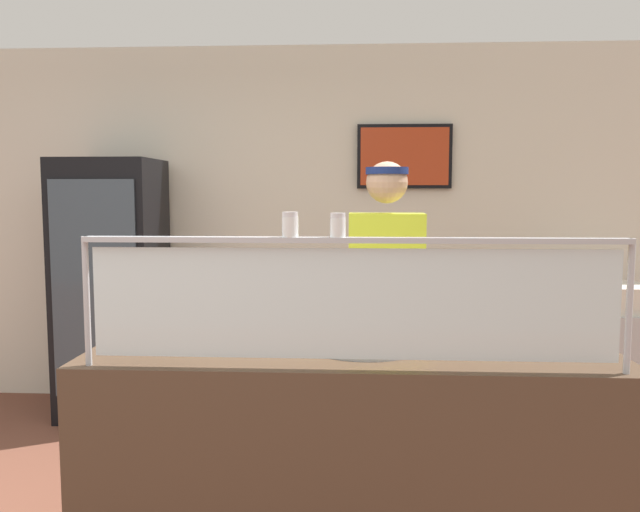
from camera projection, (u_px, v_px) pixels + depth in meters
name	position (u px, v px, depth m)	size (l,w,h in m)	color
ground_plane	(352.00, 495.00, 3.40)	(12.00, 12.00, 0.00)	brown
shop_rear_unit	(355.00, 225.00, 4.90)	(6.59, 0.13, 2.70)	silver
serving_counter	(351.00, 459.00, 2.71)	(2.19, 0.72, 0.95)	#4C3828
sneeze_guard	(352.00, 288.00, 2.34)	(2.02, 0.06, 0.49)	#B2B5BC
pizza_tray	(365.00, 344.00, 2.70)	(0.47, 0.47, 0.04)	#9EA0A8
pizza_server	(363.00, 340.00, 2.68)	(0.07, 0.28, 0.01)	#ADAFB7
parmesan_shaker	(290.00, 226.00, 2.33)	(0.06, 0.06, 0.09)	white
pepper_flake_shaker	(338.00, 227.00, 2.32)	(0.06, 0.06, 0.09)	white
worker_figure	(387.00, 310.00, 3.27)	(0.41, 0.50, 1.76)	#23232D
drink_fridge	(112.00, 288.00, 4.59)	(0.68, 0.62, 1.84)	black
prep_shelf	(609.00, 368.00, 4.41)	(0.70, 0.55, 0.80)	#B7BABF
pizza_box_stack	(612.00, 297.00, 4.36)	(0.50, 0.49, 0.18)	silver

